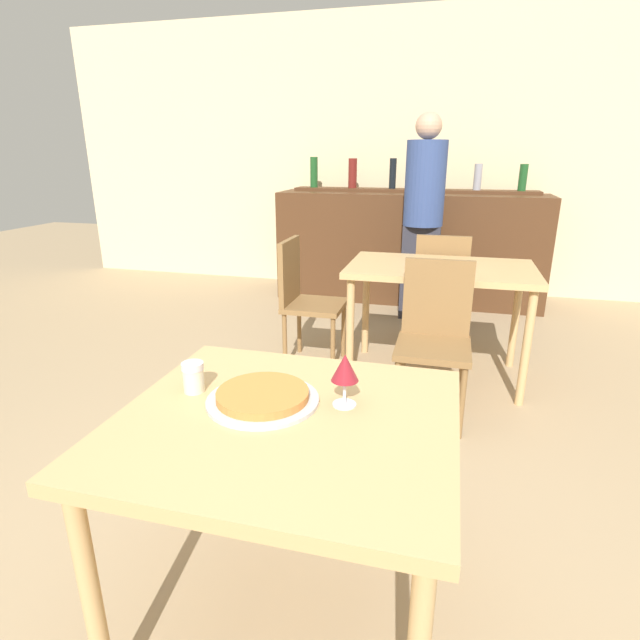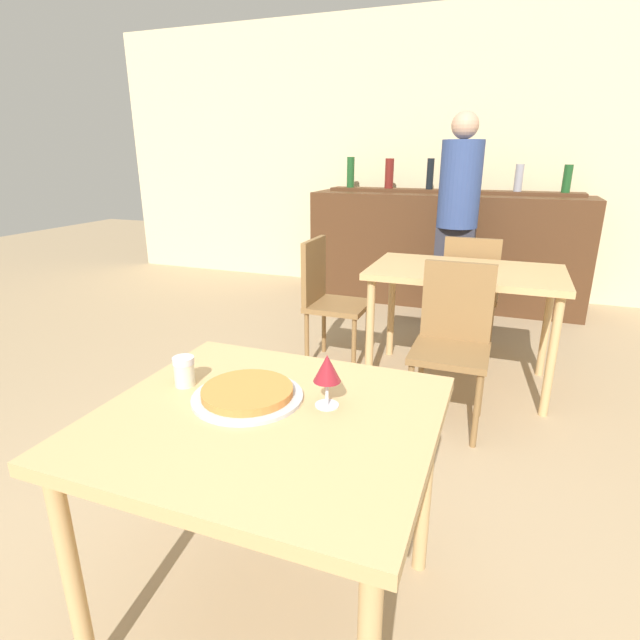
# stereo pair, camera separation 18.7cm
# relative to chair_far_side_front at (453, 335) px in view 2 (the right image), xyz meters

# --- Properties ---
(ground_plane) EXTENTS (16.00, 16.00, 0.00)m
(ground_plane) POSITION_rel_chair_far_side_front_xyz_m (-0.36, -1.51, -0.51)
(ground_plane) COLOR tan
(wall_back) EXTENTS (8.00, 0.05, 2.80)m
(wall_back) POSITION_rel_chair_far_side_front_xyz_m (-0.36, 2.86, 0.89)
(wall_back) COLOR beige
(wall_back) RESTS_ON ground_plane
(dining_table_near) EXTENTS (0.94, 0.86, 0.74)m
(dining_table_near) POSITION_rel_chair_far_side_front_xyz_m (-0.36, -1.51, 0.15)
(dining_table_near) COLOR tan
(dining_table_near) RESTS_ON ground_plane
(dining_table_far) EXTENTS (1.17, 0.71, 0.76)m
(dining_table_far) POSITION_rel_chair_far_side_front_xyz_m (-0.00, 0.53, 0.16)
(dining_table_far) COLOR tan
(dining_table_far) RESTS_ON ground_plane
(bar_counter) EXTENTS (2.60, 0.56, 1.07)m
(bar_counter) POSITION_rel_chair_far_side_front_xyz_m (-0.36, 2.36, 0.03)
(bar_counter) COLOR #4C2D19
(bar_counter) RESTS_ON ground_plane
(bar_back_shelf) EXTENTS (2.39, 0.24, 0.33)m
(bar_back_shelf) POSITION_rel_chair_far_side_front_xyz_m (-0.39, 2.50, 0.63)
(bar_back_shelf) COLOR #4C2D19
(bar_back_shelf) RESTS_ON bar_counter
(chair_far_side_front) EXTENTS (0.40, 0.40, 0.89)m
(chair_far_side_front) POSITION_rel_chair_far_side_front_xyz_m (0.00, 0.00, 0.00)
(chair_far_side_front) COLOR olive
(chair_far_side_front) RESTS_ON ground_plane
(chair_far_side_back) EXTENTS (0.40, 0.40, 0.89)m
(chair_far_side_back) POSITION_rel_chair_far_side_front_xyz_m (0.00, 1.05, 0.00)
(chair_far_side_back) COLOR olive
(chair_far_side_back) RESTS_ON ground_plane
(chair_far_side_left) EXTENTS (0.40, 0.40, 0.89)m
(chair_far_side_left) POSITION_rel_chair_far_side_front_xyz_m (-0.91, 0.53, 0.00)
(chair_far_side_left) COLOR olive
(chair_far_side_left) RESTS_ON ground_plane
(pizza_tray) EXTENTS (0.33, 0.33, 0.04)m
(pizza_tray) POSITION_rel_chair_far_side_front_xyz_m (-0.45, -1.45, 0.25)
(pizza_tray) COLOR #B7B7BC
(pizza_tray) RESTS_ON dining_table_near
(cheese_shaker) EXTENTS (0.07, 0.07, 0.09)m
(cheese_shaker) POSITION_rel_chair_far_side_front_xyz_m (-0.68, -1.44, 0.29)
(cheese_shaker) COLOR beige
(cheese_shaker) RESTS_ON dining_table_near
(person_standing) EXTENTS (0.34, 0.34, 1.76)m
(person_standing) POSITION_rel_chair_far_side_front_xyz_m (-0.20, 1.78, 0.45)
(person_standing) COLOR #2D2D38
(person_standing) RESTS_ON ground_plane
(wine_glass) EXTENTS (0.08, 0.08, 0.16)m
(wine_glass) POSITION_rel_chair_far_side_front_xyz_m (-0.22, -1.41, 0.35)
(wine_glass) COLOR silver
(wine_glass) RESTS_ON dining_table_near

